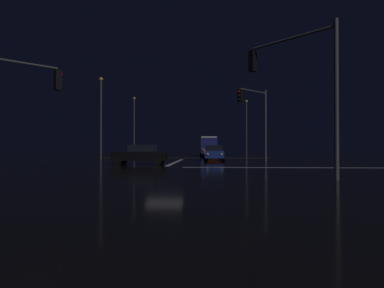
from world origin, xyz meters
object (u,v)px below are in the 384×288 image
object	(u,v)px
streetlamp_right_far	(246,124)
streetlamp_left_near	(101,112)
box_truck	(209,145)
traffic_signal_se	(297,76)
traffic_signal_ne	(256,112)
sedan_red	(215,152)
sedan_blue	(214,153)
traffic_signal_sw	(3,91)
streetlamp_left_far	(134,122)
sedan_orange	(211,152)
sedan_black_crossing	(140,154)

from	to	relation	value
streetlamp_right_far	streetlamp_left_near	size ratio (longest dim) A/B	0.97
box_truck	traffic_signal_se	world-z (taller)	traffic_signal_se
traffic_signal_ne	streetlamp_left_near	distance (m)	17.42
sedan_red	traffic_signal_se	world-z (taller)	traffic_signal_se
sedan_blue	traffic_signal_sw	size ratio (longest dim) A/B	0.74
traffic_signal_ne	streetlamp_right_far	distance (m)	22.35
traffic_signal_ne	traffic_signal_sw	bearing A→B (deg)	-135.00
sedan_blue	streetlamp_left_near	bearing A→B (deg)	166.81
box_truck	streetlamp_left_far	distance (m)	12.65
sedan_blue	sedan_orange	bearing A→B (deg)	91.20
sedan_blue	traffic_signal_se	size ratio (longest dim) A/B	0.65
sedan_orange	box_truck	bearing A→B (deg)	91.95
sedan_orange	streetlamp_left_far	world-z (taller)	streetlamp_left_far
box_truck	traffic_signal_ne	distance (m)	22.70
sedan_blue	traffic_signal_ne	xyz separation A→B (m)	(3.66, -3.32, 3.77)
streetlamp_left_near	streetlamp_left_far	bearing A→B (deg)	90.00
sedan_red	streetlamp_left_far	distance (m)	19.02
sedan_blue	traffic_signal_se	bearing A→B (deg)	-78.83
traffic_signal_sw	traffic_signal_se	bearing A→B (deg)	-0.75
sedan_red	sedan_blue	bearing A→B (deg)	-91.51
sedan_red	streetlamp_left_near	xyz separation A→B (m)	(-12.73, -2.66, 4.50)
traffic_signal_se	streetlamp_left_near	bearing A→B (deg)	127.99
sedan_blue	sedan_red	distance (m)	5.60
traffic_signal_se	traffic_signal_sw	size ratio (longest dim) A/B	1.14
traffic_signal_sw	streetlamp_right_far	bearing A→B (deg)	66.42
box_truck	streetlamp_right_far	world-z (taller)	streetlamp_right_far
sedan_blue	traffic_signal_ne	size ratio (longest dim) A/B	0.65
traffic_signal_se	sedan_orange	bearing A→B (deg)	97.38
streetlamp_right_far	streetlamp_left_near	bearing A→B (deg)	-138.38
sedan_blue	streetlamp_right_far	world-z (taller)	streetlamp_right_far
sedan_black_crossing	traffic_signal_ne	distance (m)	11.02
sedan_red	streetlamp_right_far	distance (m)	14.99
box_truck	streetlamp_left_near	distance (m)	20.27
streetlamp_left_near	box_truck	bearing A→B (deg)	52.71
traffic_signal_sw	streetlamp_left_far	xyz separation A→B (m)	(-2.13, 36.37, 1.35)
sedan_black_crossing	streetlamp_left_far	xyz separation A→B (m)	(-6.62, 26.13, 4.65)
sedan_blue	sedan_black_crossing	bearing A→B (deg)	-129.67
streetlamp_right_far	sedan_black_crossing	bearing A→B (deg)	-113.55
box_truck	streetlamp_left_near	size ratio (longest dim) A/B	0.90
sedan_orange	streetlamp_left_far	size ratio (longest dim) A/B	0.46
sedan_blue	box_truck	size ratio (longest dim) A/B	0.52
traffic_signal_se	sedan_black_crossing	bearing A→B (deg)	132.13
box_truck	traffic_signal_sw	world-z (taller)	traffic_signal_sw
streetlamp_left_far	sedan_orange	bearing A→B (deg)	-32.66
streetlamp_left_far	traffic_signal_ne	bearing A→B (deg)	-53.90
sedan_blue	sedan_orange	world-z (taller)	same
sedan_blue	sedan_black_crossing	xyz separation A→B (m)	(-5.96, -7.18, 0.00)
box_truck	streetlamp_right_far	distance (m)	6.85
sedan_orange	streetlamp_left_far	distance (m)	15.39
sedan_red	box_truck	size ratio (longest dim) A/B	0.52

